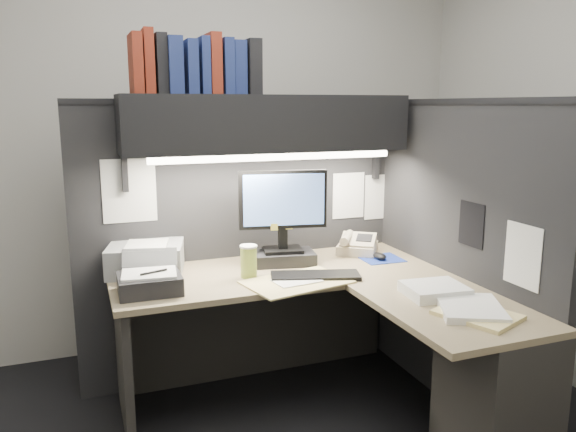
% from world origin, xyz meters
% --- Properties ---
extents(wall_back, '(3.50, 0.04, 2.70)m').
position_xyz_m(wall_back, '(0.00, 1.50, 1.35)').
color(wall_back, '#B8B6AF').
rests_on(wall_back, floor).
extents(partition_back, '(1.90, 0.06, 1.60)m').
position_xyz_m(partition_back, '(0.03, 0.93, 0.80)').
color(partition_back, black).
rests_on(partition_back, floor).
extents(partition_right, '(0.06, 1.50, 1.60)m').
position_xyz_m(partition_right, '(0.98, 0.18, 0.80)').
color(partition_right, black).
rests_on(partition_right, floor).
extents(desk, '(1.70, 1.53, 0.73)m').
position_xyz_m(desk, '(0.43, -0.00, 0.44)').
color(desk, '#907B5B').
rests_on(desk, floor).
extents(overhead_shelf, '(1.55, 0.34, 0.30)m').
position_xyz_m(overhead_shelf, '(0.12, 0.75, 1.50)').
color(overhead_shelf, black).
rests_on(overhead_shelf, partition_back).
extents(task_light_tube, '(1.32, 0.04, 0.04)m').
position_xyz_m(task_light_tube, '(0.12, 0.61, 1.33)').
color(task_light_tube, white).
rests_on(task_light_tube, overhead_shelf).
extents(monitor, '(0.48, 0.27, 0.52)m').
position_xyz_m(monitor, '(0.19, 0.67, 0.94)').
color(monitor, black).
rests_on(monitor, desk).
extents(keyboard, '(0.48, 0.28, 0.02)m').
position_xyz_m(keyboard, '(0.25, 0.36, 0.74)').
color(keyboard, black).
rests_on(keyboard, desk).
extents(mousepad, '(0.24, 0.22, 0.00)m').
position_xyz_m(mousepad, '(0.74, 0.56, 0.73)').
color(mousepad, navy).
rests_on(mousepad, desk).
extents(mouse, '(0.07, 0.10, 0.04)m').
position_xyz_m(mouse, '(0.73, 0.54, 0.75)').
color(mouse, black).
rests_on(mouse, mousepad).
extents(telephone, '(0.31, 0.32, 0.09)m').
position_xyz_m(telephone, '(0.68, 0.73, 0.78)').
color(telephone, beige).
rests_on(telephone, desk).
extents(coffee_cup, '(0.11, 0.11, 0.16)m').
position_xyz_m(coffee_cup, '(-0.06, 0.50, 0.81)').
color(coffee_cup, '#B6B449').
rests_on(coffee_cup, desk).
extents(printer, '(0.44, 0.40, 0.15)m').
position_xyz_m(printer, '(-0.54, 0.77, 0.81)').
color(printer, gray).
rests_on(printer, desk).
extents(notebook_stack, '(0.29, 0.24, 0.09)m').
position_xyz_m(notebook_stack, '(-0.57, 0.43, 0.77)').
color(notebook_stack, black).
rests_on(notebook_stack, desk).
extents(open_folder, '(0.56, 0.42, 0.01)m').
position_xyz_m(open_folder, '(0.13, 0.32, 0.73)').
color(open_folder, '#DFCC7D').
rests_on(open_folder, desk).
extents(paper_stack_a, '(0.29, 0.25, 0.05)m').
position_xyz_m(paper_stack_a, '(0.66, -0.08, 0.76)').
color(paper_stack_a, white).
rests_on(paper_stack_a, desk).
extents(paper_stack_b, '(0.37, 0.40, 0.03)m').
position_xyz_m(paper_stack_b, '(0.68, -0.31, 0.75)').
color(paper_stack_b, white).
rests_on(paper_stack_b, desk).
extents(manila_stack, '(0.34, 0.38, 0.02)m').
position_xyz_m(manila_stack, '(0.67, -0.37, 0.74)').
color(manila_stack, '#DFCC7D').
rests_on(manila_stack, desk).
extents(binder_row, '(0.64, 0.26, 0.31)m').
position_xyz_m(binder_row, '(-0.25, 0.75, 1.79)').
color(binder_row, maroon).
rests_on(binder_row, overhead_shelf).
extents(pinned_papers, '(1.76, 1.31, 0.51)m').
position_xyz_m(pinned_papers, '(0.42, 0.56, 1.05)').
color(pinned_papers, white).
rests_on(pinned_papers, partition_back).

